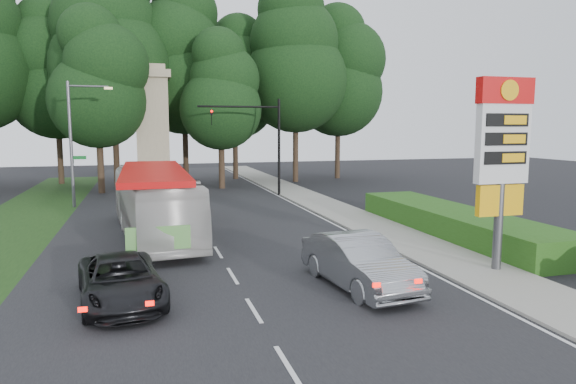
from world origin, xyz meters
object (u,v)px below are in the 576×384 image
object	(u,v)px
suv_charcoal	(121,280)
gas_station_pylon	(502,148)
streetlight_signs	(74,138)
transit_bus	(154,203)
traffic_signal_mast	(262,133)
sedan_silver	(359,262)
monument	(152,127)

from	to	relation	value
suv_charcoal	gas_station_pylon	bearing A→B (deg)	-8.65
streetlight_signs	transit_bus	bearing A→B (deg)	-66.90
gas_station_pylon	traffic_signal_mast	bearing A→B (deg)	99.09
streetlight_signs	sedan_silver	size ratio (longest dim) A/B	1.55
gas_station_pylon	transit_bus	xyz separation A→B (m)	(-11.62, 9.30, -2.84)
traffic_signal_mast	transit_bus	size ratio (longest dim) A/B	0.62
monument	gas_station_pylon	bearing A→B (deg)	-68.20
streetlight_signs	monument	bearing A→B (deg)	58.03
gas_station_pylon	transit_bus	size ratio (longest dim) A/B	0.59
streetlight_signs	gas_station_pylon	bearing A→B (deg)	-51.04
monument	sedan_silver	distance (m)	29.20
gas_station_pylon	transit_bus	bearing A→B (deg)	141.33
sedan_silver	suv_charcoal	xyz separation A→B (m)	(-7.33, 0.59, -0.17)
gas_station_pylon	monument	world-z (taller)	monument
streetlight_signs	sedan_silver	world-z (taller)	streetlight_signs
gas_station_pylon	sedan_silver	world-z (taller)	gas_station_pylon
traffic_signal_mast	transit_bus	distance (m)	15.38
traffic_signal_mast	streetlight_signs	xyz separation A→B (m)	(-12.67, -1.99, -0.23)
gas_station_pylon	suv_charcoal	bearing A→B (deg)	178.75
monument	transit_bus	bearing A→B (deg)	-91.27
traffic_signal_mast	transit_bus	world-z (taller)	traffic_signal_mast
transit_bus	sedan_silver	xyz separation A→B (m)	(6.13, -9.60, -0.76)
traffic_signal_mast	streetlight_signs	size ratio (longest dim) A/B	0.90
gas_station_pylon	streetlight_signs	size ratio (longest dim) A/B	0.86
gas_station_pylon	transit_bus	world-z (taller)	gas_station_pylon
gas_station_pylon	sedan_silver	distance (m)	6.57
streetlight_signs	traffic_signal_mast	bearing A→B (deg)	8.92
traffic_signal_mast	streetlight_signs	distance (m)	12.83
transit_bus	suv_charcoal	size ratio (longest dim) A/B	2.36
gas_station_pylon	monument	size ratio (longest dim) A/B	0.68
monument	suv_charcoal	size ratio (longest dim) A/B	2.05
gas_station_pylon	sedan_silver	bearing A→B (deg)	-176.79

